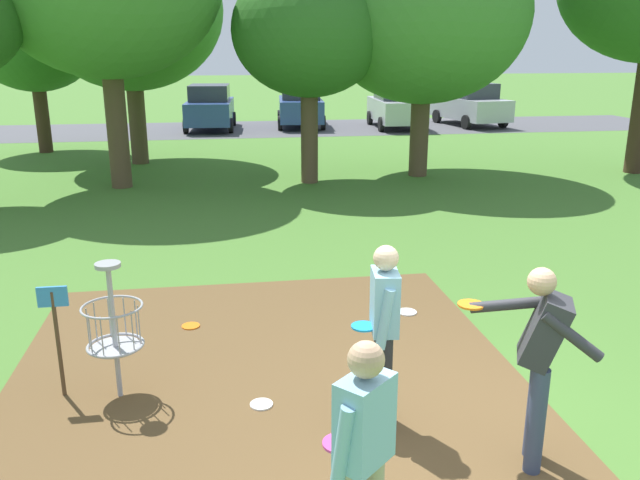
% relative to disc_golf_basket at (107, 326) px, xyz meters
% --- Properties ---
extents(ground_plane, '(160.00, 160.00, 0.00)m').
position_rel_disc_golf_basket_xyz_m(ground_plane, '(3.16, -1.52, -0.75)').
color(ground_plane, '#47752D').
extents(dirt_tee_pad, '(5.32, 5.59, 0.01)m').
position_rel_disc_golf_basket_xyz_m(dirt_tee_pad, '(1.52, 0.22, -0.75)').
color(dirt_tee_pad, brown).
rests_on(dirt_tee_pad, ground).
extents(disc_golf_basket, '(0.98, 0.58, 1.39)m').
position_rel_disc_golf_basket_xyz_m(disc_golf_basket, '(0.00, 0.00, 0.00)').
color(disc_golf_basket, '#9E9EA3').
rests_on(disc_golf_basket, ground).
extents(player_throwing, '(0.90, 0.87, 1.71)m').
position_rel_disc_golf_basket_xyz_m(player_throwing, '(3.57, -1.65, 0.23)').
color(player_throwing, '#384260').
rests_on(player_throwing, ground).
extents(player_waiting_left, '(0.42, 0.48, 1.71)m').
position_rel_disc_golf_basket_xyz_m(player_waiting_left, '(2.49, -0.89, 0.21)').
color(player_waiting_left, '#232328').
rests_on(player_waiting_left, ground).
extents(player_waiting_right, '(0.46, 0.45, 1.71)m').
position_rel_disc_golf_basket_xyz_m(player_waiting_right, '(1.91, -2.69, 0.21)').
color(player_waiting_right, tan).
rests_on(player_waiting_right, ground).
extents(frisbee_near_basket, '(0.22, 0.22, 0.02)m').
position_rel_disc_golf_basket_xyz_m(frisbee_near_basket, '(0.69, 1.56, -0.74)').
color(frisbee_near_basket, orange).
rests_on(frisbee_near_basket, ground).
extents(frisbee_mid_grass, '(0.26, 0.26, 0.02)m').
position_rel_disc_golf_basket_xyz_m(frisbee_mid_grass, '(3.47, 1.57, -0.74)').
color(frisbee_mid_grass, white).
rests_on(frisbee_mid_grass, ground).
extents(frisbee_far_right, '(0.22, 0.22, 0.02)m').
position_rel_disc_golf_basket_xyz_m(frisbee_far_right, '(1.43, -0.41, -0.74)').
color(frisbee_far_right, white).
rests_on(frisbee_far_right, ground).
extents(tree_near_left, '(5.27, 5.27, 6.59)m').
position_rel_disc_golf_basket_xyz_m(tree_near_left, '(-1.18, 13.86, 3.58)').
color(tree_near_left, brown).
rests_on(tree_near_left, ground).
extents(tree_mid_center, '(3.74, 3.74, 5.31)m').
position_rel_disc_golf_basket_xyz_m(tree_mid_center, '(3.42, 10.25, 2.94)').
color(tree_mid_center, brown).
rests_on(tree_mid_center, ground).
extents(tree_far_left, '(3.91, 3.91, 5.27)m').
position_rel_disc_golf_basket_xyz_m(tree_far_left, '(-4.49, 16.54, 2.84)').
color(tree_far_left, '#422D1E').
rests_on(tree_far_left, ground).
extents(tree_far_center, '(5.31, 5.31, 6.41)m').
position_rel_disc_golf_basket_xyz_m(tree_far_center, '(6.43, 10.70, 3.39)').
color(tree_far_center, brown).
rests_on(tree_far_center, ground).
extents(parking_lot_strip, '(36.00, 6.00, 0.01)m').
position_rel_disc_golf_basket_xyz_m(parking_lot_strip, '(3.16, 21.91, -0.75)').
color(parking_lot_strip, '#4C4C51').
rests_on(parking_lot_strip, ground).
extents(parked_car_leftmost, '(2.21, 4.32, 1.84)m').
position_rel_disc_golf_basket_xyz_m(parked_car_leftmost, '(0.87, 22.01, 0.17)').
color(parked_car_leftmost, '#2D4784').
rests_on(parked_car_leftmost, ground).
extents(parked_car_center_left, '(2.25, 4.34, 1.84)m').
position_rel_disc_golf_basket_xyz_m(parked_car_center_left, '(4.74, 22.43, 0.17)').
color(parked_car_center_left, '#2D4784').
rests_on(parked_car_center_left, ground).
extents(parked_car_center_right, '(2.14, 4.29, 1.84)m').
position_rel_disc_golf_basket_xyz_m(parked_car_center_right, '(8.75, 21.38, 0.17)').
color(parked_car_center_right, '#B2B7BC').
rests_on(parked_car_center_right, ground).
extents(parked_car_rightmost, '(2.46, 4.43, 1.84)m').
position_rel_disc_golf_basket_xyz_m(parked_car_rightmost, '(12.21, 21.76, 0.17)').
color(parked_car_rightmost, '#B2B7BC').
rests_on(parked_car_rightmost, ground).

